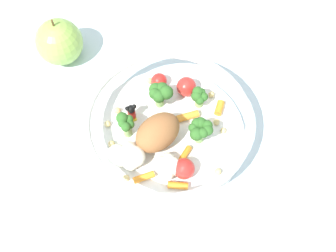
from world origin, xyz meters
TOP-DOWN VIEW (x-y plane):
  - ground_plane at (0.00, 0.00)m, footprint 2.40×2.40m
  - food_container at (0.01, 0.00)m, footprint 0.25×0.25m
  - loose_apple at (0.25, 0.03)m, footprint 0.08×0.08m
  - folded_napkin at (-0.24, -0.10)m, footprint 0.16×0.17m

SIDE VIEW (x-z plane):
  - ground_plane at x=0.00m, z-range 0.00..0.00m
  - folded_napkin at x=-0.24m, z-range 0.00..0.01m
  - food_container at x=0.01m, z-range 0.00..0.06m
  - loose_apple at x=0.25m, z-range -0.01..0.09m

